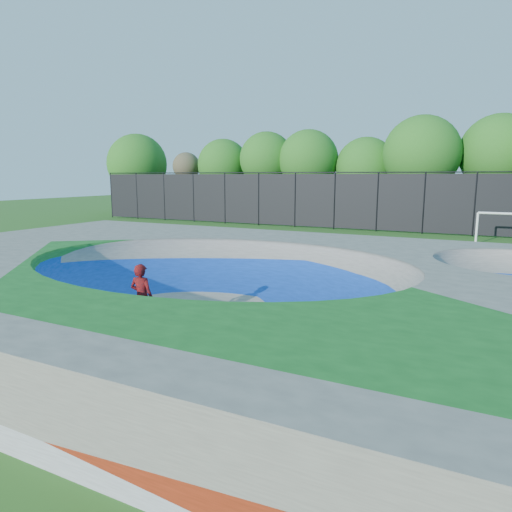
{
  "coord_description": "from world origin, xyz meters",
  "views": [
    {
      "loc": [
        6.54,
        -10.56,
        3.78
      ],
      "look_at": [
        -0.24,
        3.0,
        1.1
      ],
      "focal_mm": 32.0,
      "sensor_mm": 36.0,
      "label": 1
    }
  ],
  "objects": [
    {
      "name": "skateboard",
      "position": [
        -0.79,
        -2.15,
        0.03
      ],
      "size": [
        0.78,
        0.23,
        0.05
      ],
      "primitive_type": "cube",
      "rotation": [
        0.0,
        0.0,
        0.01
      ],
      "color": "black",
      "rests_on": "ground"
    },
    {
      "name": "skater",
      "position": [
        -0.79,
        -2.15,
        0.84
      ],
      "size": [
        0.65,
        0.46,
        1.68
      ],
      "primitive_type": "imported",
      "rotation": [
        0.0,
        0.0,
        3.24
      ],
      "color": "#AF0F0E",
      "rests_on": "ground"
    },
    {
      "name": "ground",
      "position": [
        0.0,
        0.0,
        0.0
      ],
      "size": [
        120.0,
        120.0,
        0.0
      ],
      "primitive_type": "plane",
      "color": "#275918",
      "rests_on": "ground"
    },
    {
      "name": "fence",
      "position": [
        0.0,
        21.0,
        2.1
      ],
      "size": [
        48.09,
        0.09,
        4.04
      ],
      "color": "black",
      "rests_on": "ground"
    },
    {
      "name": "skate_deck",
      "position": [
        0.0,
        0.0,
        0.75
      ],
      "size": [
        22.0,
        14.0,
        1.5
      ],
      "primitive_type": "cube",
      "color": "gray",
      "rests_on": "ground"
    },
    {
      "name": "soccer_goal",
      "position": [
        7.58,
        17.4,
        1.26
      ],
      "size": [
        2.77,
        0.12,
        1.83
      ],
      "color": "white",
      "rests_on": "ground"
    },
    {
      "name": "treeline",
      "position": [
        1.02,
        25.8,
        5.0
      ],
      "size": [
        53.53,
        7.45,
        8.14
      ],
      "color": "#4D3D26",
      "rests_on": "ground"
    }
  ]
}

